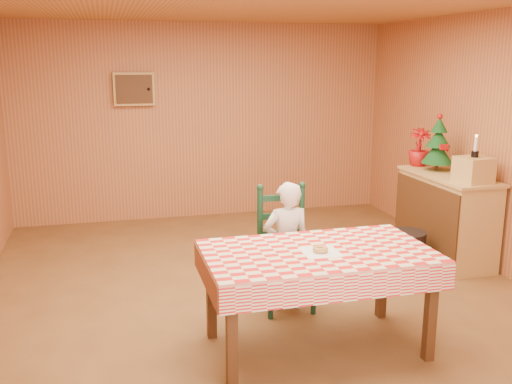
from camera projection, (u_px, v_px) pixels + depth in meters
ground at (262, 299)px, 5.15m from camera, size 6.00×6.00×0.00m
cabin_walls at (247, 92)px, 5.24m from camera, size 5.10×6.05×2.65m
dining_table at (318, 261)px, 4.13m from camera, size 1.66×0.96×0.77m
ladder_chair at (285, 251)px, 4.91m from camera, size 0.44×0.40×1.08m
seated_child at (287, 246)px, 4.84m from camera, size 0.41×0.27×1.12m
napkin at (320, 252)px, 4.06m from camera, size 0.26×0.26×0.00m
donut at (320, 249)px, 4.06m from camera, size 0.12×0.12×0.04m
shelf_unit at (445, 217)px, 6.12m from camera, size 0.54×1.24×0.93m
crate at (474, 170)px, 5.62m from camera, size 0.33×0.33×0.25m
christmas_tree at (438, 145)px, 6.19m from camera, size 0.34×0.34×0.62m
flower_arrangement at (419, 147)px, 6.48m from camera, size 0.31×0.31×0.43m
candle_set at (475, 151)px, 5.57m from camera, size 0.07×0.07×0.22m
storage_bin at (406, 250)px, 5.87m from camera, size 0.52×0.52×0.40m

